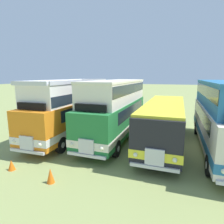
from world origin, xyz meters
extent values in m
plane|color=#8C9956|center=(0.00, 0.00, 0.00)|extent=(200.00, 200.00, 0.00)
cube|color=orange|center=(-9.05, -0.29, 1.70)|extent=(2.93, 10.31, 2.30)
cube|color=white|center=(-9.05, -0.29, 1.10)|extent=(2.97, 10.35, 0.44)
cube|color=#19232D|center=(-9.07, 0.11, 2.30)|extent=(2.86, 7.91, 0.76)
cube|color=#19232D|center=(-8.84, -5.34, 2.35)|extent=(2.20, 0.19, 0.90)
cube|color=silver|center=(-8.84, -5.45, 1.10)|extent=(0.90, 0.16, 0.80)
cube|color=silver|center=(-8.83, -5.48, 0.60)|extent=(2.30, 0.24, 0.16)
sphere|color=#EAEACC|center=(-7.94, -5.42, 1.10)|extent=(0.22, 0.22, 0.22)
sphere|color=#EAEACC|center=(-9.73, -5.49, 1.10)|extent=(0.22, 0.22, 0.22)
cube|color=white|center=(-9.06, -0.04, 3.60)|extent=(2.79, 9.40, 1.50)
cube|color=silver|center=(-8.86, -4.90, 4.40)|extent=(2.40, 0.20, 0.24)
cube|color=silver|center=(-9.24, 4.11, 4.40)|extent=(2.40, 0.20, 0.24)
cube|color=silver|center=(-7.86, 0.01, 4.40)|extent=(0.49, 9.31, 0.24)
cube|color=silver|center=(-10.26, -0.10, 4.40)|extent=(0.49, 9.31, 0.24)
cube|color=#19232D|center=(-9.06, -0.04, 3.30)|extent=(2.83, 9.31, 0.64)
cube|color=black|center=(-8.86, -4.85, 3.10)|extent=(1.90, 0.20, 0.40)
cylinder|color=black|center=(-7.76, -3.75, 0.52)|extent=(0.32, 1.05, 1.04)
cylinder|color=silver|center=(-7.61, -3.74, 0.52)|extent=(0.04, 0.36, 0.36)
cylinder|color=black|center=(-10.05, -3.85, 0.52)|extent=(0.32, 1.05, 1.04)
cylinder|color=silver|center=(-10.20, -3.85, 0.52)|extent=(0.04, 0.36, 0.36)
cylinder|color=black|center=(-8.04, 3.06, 0.52)|extent=(0.32, 1.05, 1.04)
cylinder|color=silver|center=(-7.89, 3.06, 0.52)|extent=(0.04, 0.36, 0.36)
cylinder|color=black|center=(-10.34, 2.96, 0.52)|extent=(0.32, 1.05, 1.04)
cylinder|color=silver|center=(-10.49, 2.95, 0.52)|extent=(0.04, 0.36, 0.36)
cube|color=#237538|center=(-5.43, 0.04, 1.70)|extent=(2.53, 9.56, 2.30)
cube|color=silver|center=(-5.43, 0.04, 1.10)|extent=(2.57, 9.60, 0.44)
cube|color=#19232D|center=(-5.43, 0.44, 2.30)|extent=(2.55, 7.16, 0.76)
cube|color=#19232D|center=(-5.42, -4.68, 2.35)|extent=(2.20, 0.11, 0.90)
cube|color=silver|center=(-5.42, -4.79, 1.10)|extent=(0.90, 0.12, 0.80)
cube|color=silver|center=(-5.42, -4.82, 0.60)|extent=(2.30, 0.15, 0.16)
sphere|color=#EAEACC|center=(-4.52, -4.80, 1.10)|extent=(0.22, 0.22, 0.22)
sphere|color=#EAEACC|center=(-6.32, -4.80, 1.10)|extent=(0.22, 0.22, 0.22)
cube|color=silver|center=(-5.43, 0.29, 3.60)|extent=(2.43, 8.66, 1.50)
cube|color=silver|center=(-5.43, 0.29, 4.42)|extent=(2.49, 8.76, 0.14)
cube|color=#19232D|center=(-5.43, 0.29, 3.90)|extent=(2.47, 8.56, 0.68)
cube|color=black|center=(-5.42, -4.19, 3.10)|extent=(1.90, 0.13, 0.40)
cylinder|color=black|center=(-4.27, -3.14, 0.52)|extent=(0.28, 1.04, 1.04)
cylinder|color=silver|center=(-4.12, -3.13, 0.52)|extent=(0.02, 0.36, 0.36)
cylinder|color=black|center=(-6.57, -3.14, 0.52)|extent=(0.28, 1.04, 1.04)
cylinder|color=silver|center=(-6.72, -3.14, 0.52)|extent=(0.02, 0.36, 0.36)
cylinder|color=black|center=(-4.29, 3.02, 0.52)|extent=(0.28, 1.04, 1.04)
cylinder|color=silver|center=(-4.14, 3.02, 0.52)|extent=(0.02, 0.36, 0.36)
cylinder|color=black|center=(-6.59, 3.01, 0.52)|extent=(0.28, 1.04, 1.04)
cylinder|color=silver|center=(-6.74, 3.01, 0.52)|extent=(0.02, 0.36, 0.36)
cube|color=black|center=(-1.81, 0.09, 1.70)|extent=(2.54, 9.98, 2.30)
cube|color=yellow|center=(-1.81, 0.09, 1.10)|extent=(2.58, 10.02, 0.44)
cube|color=#19232D|center=(-1.81, 0.49, 2.30)|extent=(2.56, 7.58, 0.76)
cube|color=#19232D|center=(-1.79, -4.83, 2.35)|extent=(2.20, 0.11, 0.90)
cube|color=silver|center=(-1.79, -4.94, 1.10)|extent=(0.90, 0.12, 0.80)
cube|color=silver|center=(-1.79, -4.97, 0.60)|extent=(2.30, 0.15, 0.16)
sphere|color=#EAEACC|center=(-0.89, -4.95, 1.10)|extent=(0.22, 0.22, 0.22)
sphere|color=#EAEACC|center=(-2.69, -4.95, 1.10)|extent=(0.22, 0.22, 0.22)
cube|color=yellow|center=(-1.81, 0.09, 2.92)|extent=(2.50, 9.58, 0.14)
cylinder|color=black|center=(-0.65, -3.29, 0.52)|extent=(0.28, 1.04, 1.04)
cylinder|color=silver|center=(-0.50, -3.28, 0.52)|extent=(0.02, 0.36, 0.36)
cylinder|color=black|center=(-2.95, -3.29, 0.52)|extent=(0.28, 1.04, 1.04)
cylinder|color=silver|center=(-3.10, -3.30, 0.52)|extent=(0.02, 0.36, 0.36)
cylinder|color=black|center=(-0.67, 3.28, 0.52)|extent=(0.28, 1.04, 1.04)
cylinder|color=silver|center=(-0.52, 3.28, 0.52)|extent=(0.02, 0.36, 0.36)
cylinder|color=black|center=(-2.97, 3.27, 0.52)|extent=(0.28, 1.04, 1.04)
cylinder|color=silver|center=(-3.12, 3.27, 0.52)|extent=(0.02, 0.36, 0.36)
cube|color=silver|center=(1.81, -0.03, 1.70)|extent=(2.64, 10.51, 2.30)
cube|color=teal|center=(1.81, -0.03, 1.10)|extent=(2.68, 10.55, 0.44)
cube|color=#19232D|center=(1.81, 0.37, 2.30)|extent=(2.64, 8.11, 0.76)
sphere|color=#EAEACC|center=(0.98, -5.35, 1.10)|extent=(0.22, 0.22, 0.22)
cylinder|color=black|center=(0.71, -3.69, 0.52)|extent=(0.29, 1.04, 1.04)
cylinder|color=silver|center=(0.56, -3.69, 0.52)|extent=(0.02, 0.36, 0.36)
cylinder|color=black|center=(0.62, 3.39, 0.52)|extent=(0.29, 1.04, 1.04)
cylinder|color=silver|center=(0.47, 3.39, 0.52)|extent=(0.02, 0.36, 0.36)
cone|color=orange|center=(-8.86, -6.56, 0.28)|extent=(0.36, 0.36, 0.55)
cone|color=orange|center=(-6.18, -6.86, 0.35)|extent=(0.36, 0.36, 0.71)
camera|label=1|loc=(-0.85, -13.37, 4.82)|focal=30.41mm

